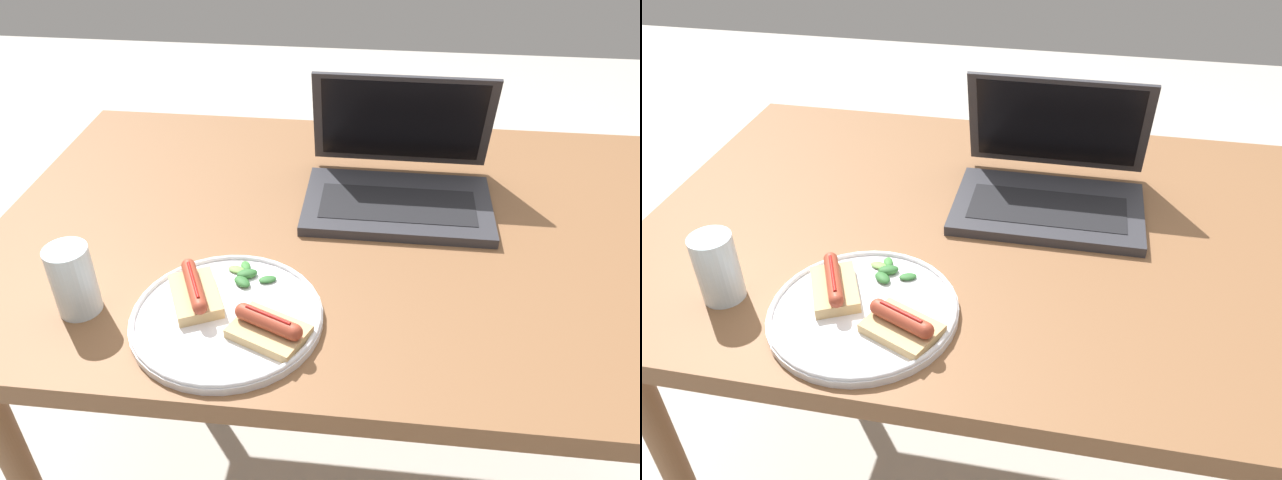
# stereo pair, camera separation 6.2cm
# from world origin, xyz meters

# --- Properties ---
(ground_plane) EXTENTS (6.00, 6.00, 0.00)m
(ground_plane) POSITION_xyz_m (0.00, 0.00, 0.00)
(ground_plane) COLOR #B7B2A8
(desk) EXTENTS (1.36, 0.83, 0.71)m
(desk) POSITION_xyz_m (0.00, 0.00, 0.64)
(desk) COLOR brown
(desk) RESTS_ON ground_plane
(laptop) EXTENTS (0.33, 0.26, 0.21)m
(laptop) POSITION_xyz_m (0.02, 0.09, 0.75)
(laptop) COLOR #2D2D33
(laptop) RESTS_ON desk
(plate) EXTENTS (0.27, 0.27, 0.02)m
(plate) POSITION_xyz_m (-0.22, -0.26, 0.71)
(plate) COLOR silver
(plate) RESTS_ON desk
(sausage_toast_left) EXTENTS (0.10, 0.12, 0.04)m
(sausage_toast_left) POSITION_xyz_m (-0.27, -0.24, 0.73)
(sausage_toast_left) COLOR tan
(sausage_toast_left) RESTS_ON plate
(sausage_toast_middle) EXTENTS (0.12, 0.10, 0.04)m
(sausage_toast_middle) POSITION_xyz_m (-0.15, -0.30, 0.73)
(sausage_toast_middle) COLOR tan
(sausage_toast_middle) RESTS_ON plate
(salad_pile) EXTENTS (0.08, 0.07, 0.01)m
(salad_pile) POSITION_xyz_m (-0.21, -0.18, 0.72)
(salad_pile) COLOR #2D662D
(salad_pile) RESTS_ON plate
(drinking_glass) EXTENTS (0.06, 0.06, 0.11)m
(drinking_glass) POSITION_xyz_m (-0.44, -0.26, 0.76)
(drinking_glass) COLOR silver
(drinking_glass) RESTS_ON desk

